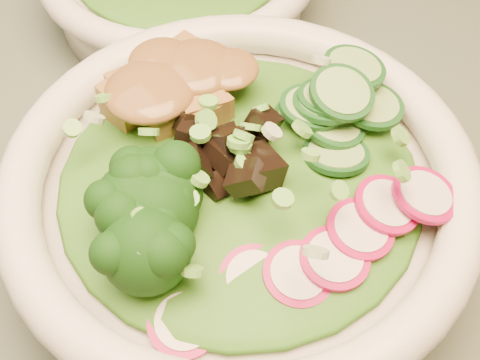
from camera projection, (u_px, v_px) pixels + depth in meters
name	position (u px, v px, depth m)	size (l,w,h in m)	color
dining_table	(393.00, 253.00, 0.58)	(1.20, 0.80, 0.75)	black
salad_bowl	(240.00, 200.00, 0.42)	(0.29, 0.29, 0.08)	silver
lettuce_bed	(240.00, 179.00, 0.40)	(0.22, 0.22, 0.03)	#236114
broccoli_florets	(146.00, 224.00, 0.36)	(0.09, 0.08, 0.05)	black
radish_slices	(328.00, 251.00, 0.36)	(0.12, 0.04, 0.02)	#A90D49
cucumber_slices	(328.00, 111.00, 0.42)	(0.08, 0.08, 0.04)	#7FB464
mushroom_heap	(226.00, 149.00, 0.40)	(0.08, 0.08, 0.04)	black
tofu_cubes	(174.00, 99.00, 0.42)	(0.10, 0.06, 0.04)	olive
peanut_sauce	(172.00, 83.00, 0.41)	(0.08, 0.06, 0.02)	brown
scallion_garnish	(240.00, 151.00, 0.38)	(0.21, 0.21, 0.03)	#6ABB42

